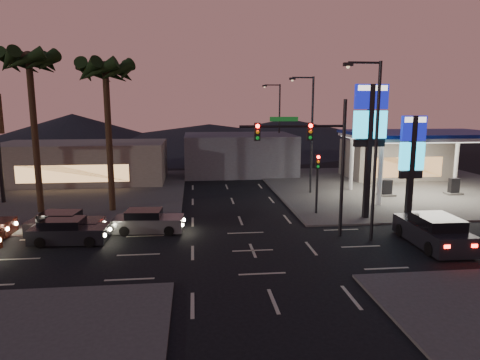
{
  "coord_description": "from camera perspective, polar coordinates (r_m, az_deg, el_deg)",
  "views": [
    {
      "loc": [
        -3.03,
        -21.63,
        7.71
      ],
      "look_at": [
        -0.17,
        4.77,
        3.0
      ],
      "focal_mm": 32.0,
      "sensor_mm": 36.0,
      "label": 1
    }
  ],
  "objects": [
    {
      "name": "streetlight_near",
      "position": [
        24.75,
        17.29,
        4.99
      ],
      "size": [
        2.14,
        0.25,
        10.0
      ],
      "color": "black",
      "rests_on": "ground"
    },
    {
      "name": "corner_lot_nw",
      "position": [
        40.53,
        -24.74,
        -1.76
      ],
      "size": [
        24.0,
        24.0,
        0.12
      ],
      "primitive_type": "cube",
      "color": "#47443F",
      "rests_on": "ground"
    },
    {
      "name": "corner_lot_ne",
      "position": [
        42.86,
        20.29,
        -0.85
      ],
      "size": [
        24.0,
        24.0,
        0.12
      ],
      "primitive_type": "cube",
      "color": "#47443F",
      "rests_on": "ground"
    },
    {
      "name": "car_lane_b_front",
      "position": [
        26.81,
        -12.18,
        -5.46
      ],
      "size": [
        4.36,
        2.06,
        1.39
      ],
      "color": "#545456",
      "rests_on": "ground"
    },
    {
      "name": "gas_station",
      "position": [
        38.73,
        23.36,
        5.35
      ],
      "size": [
        12.2,
        8.2,
        5.47
      ],
      "color": "silver",
      "rests_on": "ground"
    },
    {
      "name": "car_lane_a_front",
      "position": [
        26.06,
        -21.89,
        -6.41
      ],
      "size": [
        4.38,
        2.03,
        1.4
      ],
      "color": "black",
      "rests_on": "ground"
    },
    {
      "name": "streetlight_mid",
      "position": [
        37.01,
        9.27,
        6.84
      ],
      "size": [
        2.14,
        0.25,
        10.0
      ],
      "color": "black",
      "rests_on": "ground"
    },
    {
      "name": "traffic_signal_mast",
      "position": [
        24.7,
        9.82,
        4.14
      ],
      "size": [
        6.1,
        0.39,
        8.0
      ],
      "color": "black",
      "rests_on": "ground"
    },
    {
      "name": "convenience_store",
      "position": [
        47.88,
        19.93,
        2.61
      ],
      "size": [
        10.0,
        6.0,
        4.0
      ],
      "primitive_type": "cube",
      "color": "#726B5B",
      "rests_on": "ground"
    },
    {
      "name": "pylon_sign_tall",
      "position": [
        29.51,
        16.95,
        7.07
      ],
      "size": [
        2.2,
        0.35,
        9.0
      ],
      "color": "black",
      "rests_on": "ground"
    },
    {
      "name": "building_far_west",
      "position": [
        45.35,
        -20.16,
        2.21
      ],
      "size": [
        16.0,
        8.0,
        4.0
      ],
      "primitive_type": "cube",
      "color": "#726B5B",
      "rests_on": "ground"
    },
    {
      "name": "ground",
      "position": [
        23.16,
        1.71,
        -9.39
      ],
      "size": [
        140.0,
        140.0,
        0.0
      ],
      "primitive_type": "plane",
      "color": "black",
      "rests_on": "ground"
    },
    {
      "name": "palm_a",
      "position": [
        31.74,
        -17.47,
        12.71
      ],
      "size": [
        4.41,
        4.41,
        10.86
      ],
      "color": "black",
      "rests_on": "ground"
    },
    {
      "name": "pylon_sign_short",
      "position": [
        29.82,
        21.96,
        3.45
      ],
      "size": [
        1.6,
        0.35,
        7.0
      ],
      "color": "black",
      "rests_on": "ground"
    },
    {
      "name": "hill_left",
      "position": [
        84.66,
        -21.36,
        6.19
      ],
      "size": [
        40.0,
        40.0,
        6.0
      ],
      "primitive_type": "cone",
      "color": "black",
      "rests_on": "ground"
    },
    {
      "name": "suv_station",
      "position": [
        25.95,
        24.38,
        -6.28
      ],
      "size": [
        2.37,
        5.29,
        1.75
      ],
      "color": "black",
      "rests_on": "ground"
    },
    {
      "name": "streetlight_far",
      "position": [
        50.63,
        5.04,
        7.77
      ],
      "size": [
        2.14,
        0.25,
        10.0
      ],
      "color": "black",
      "rests_on": "ground"
    },
    {
      "name": "hill_right",
      "position": [
        83.76,
        6.28,
        6.44
      ],
      "size": [
        50.0,
        50.0,
        5.0
      ],
      "primitive_type": "cone",
      "color": "black",
      "rests_on": "ground"
    },
    {
      "name": "hill_center",
      "position": [
        81.88,
        -4.09,
        6.04
      ],
      "size": [
        60.0,
        60.0,
        4.0
      ],
      "primitive_type": "cone",
      "color": "black",
      "rests_on": "ground"
    },
    {
      "name": "building_far_mid",
      "position": [
        48.21,
        -0.17,
        3.5
      ],
      "size": [
        12.0,
        9.0,
        4.4
      ],
      "primitive_type": "cube",
      "color": "#4C4C51",
      "rests_on": "ground"
    },
    {
      "name": "palm_b",
      "position": [
        33.08,
        -26.26,
        12.97
      ],
      "size": [
        4.41,
        4.41,
        11.46
      ],
      "color": "black",
      "rests_on": "ground"
    },
    {
      "name": "car_lane_b_mid",
      "position": [
        27.57,
        -22.37,
        -5.53
      ],
      "size": [
        4.52,
        2.24,
        1.43
      ],
      "color": "black",
      "rests_on": "ground"
    },
    {
      "name": "pedestal_signal",
      "position": [
        30.24,
        10.28,
        0.79
      ],
      "size": [
        0.32,
        0.39,
        4.3
      ],
      "color": "black",
      "rests_on": "ground"
    }
  ]
}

